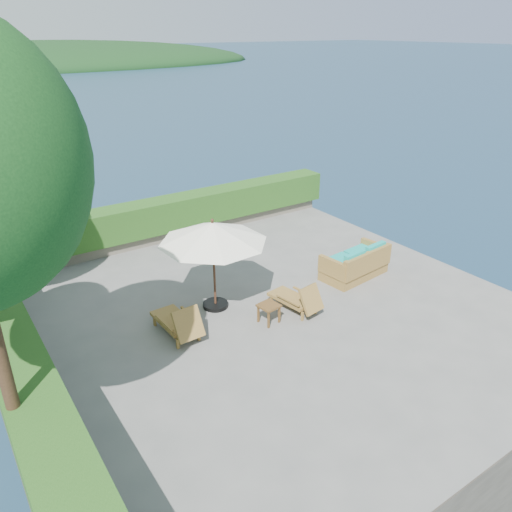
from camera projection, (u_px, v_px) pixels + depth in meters
ground at (264, 310)px, 12.37m from camera, size 12.00×12.00×0.00m
foundation at (264, 361)px, 13.02m from camera, size 12.00×12.00×3.00m
ocean at (263, 405)px, 13.62m from camera, size 600.00×600.00×0.00m
offshore_island at (38, 66)px, 131.58m from camera, size 126.00×57.60×12.60m
planter_wall_far at (167, 233)px, 16.50m from camera, size 12.00×0.60×0.36m
planter_wall_left at (22, 388)px, 9.44m from camera, size 0.60×12.00×0.36m
hedge_far at (166, 214)px, 16.22m from camera, size 12.40×0.90×1.00m
hedge_left at (15, 359)px, 9.16m from camera, size 0.90×12.40×1.00m
patio_umbrella at (213, 233)px, 11.70m from camera, size 3.34×3.34×2.35m
lounge_left at (178, 322)px, 11.20m from camera, size 0.73×1.55×0.88m
lounge_right at (297, 299)px, 12.21m from camera, size 0.79×1.48×0.81m
side_table at (269, 308)px, 11.71m from camera, size 0.51×0.51×0.48m
wicker_loveseat at (356, 265)px, 13.88m from camera, size 2.05×1.21×0.95m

